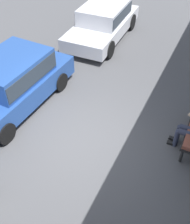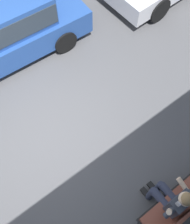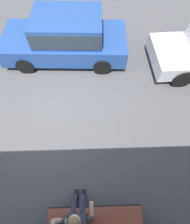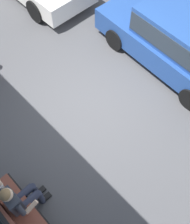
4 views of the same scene
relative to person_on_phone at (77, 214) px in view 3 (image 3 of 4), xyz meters
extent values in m
plane|color=#4C4C4F|center=(0.95, -2.67, -0.74)|extent=(60.00, 60.00, 0.00)
cylinder|color=black|center=(0.56, -0.06, -0.52)|extent=(0.07, 0.07, 0.44)
cylinder|color=black|center=(-1.27, -0.06, -0.52)|extent=(0.07, 0.07, 0.44)
cube|color=black|center=(-0.36, 0.13, -0.27)|extent=(1.99, 0.55, 0.06)
cube|color=brown|center=(-0.36, 0.13, -0.19)|extent=(1.93, 0.49, 0.10)
cylinder|color=#2D3347|center=(0.09, -0.11, -0.19)|extent=(0.15, 0.42, 0.15)
cylinder|color=#2D3347|center=(0.09, -0.32, -0.47)|extent=(0.12, 0.12, 0.55)
cube|color=black|center=(0.09, -0.40, -0.71)|extent=(0.10, 0.24, 0.07)
cylinder|color=#2D3347|center=(-0.09, -0.11, -0.19)|extent=(0.15, 0.42, 0.15)
cylinder|color=#2D3347|center=(-0.09, -0.32, -0.47)|extent=(0.12, 0.12, 0.55)
cube|color=black|center=(-0.09, -0.40, -0.71)|extent=(0.10, 0.24, 0.07)
cube|color=#2D3347|center=(0.00, 0.10, -0.19)|extent=(0.34, 0.24, 0.14)
cube|color=#333842|center=(0.00, 0.10, 0.09)|extent=(0.38, 0.22, 0.56)
sphere|color=beige|center=(0.00, 0.10, 0.51)|extent=(0.22, 0.22, 0.22)
sphere|color=olive|center=(0.00, 0.11, 0.54)|extent=(0.20, 0.20, 0.20)
cylinder|color=#333842|center=(-0.24, 0.08, 0.20)|extent=(0.20, 0.10, 0.28)
cylinder|color=beige|center=(-0.29, -0.08, 0.08)|extent=(0.08, 0.27, 0.17)
cylinder|color=#333842|center=(0.24, 0.10, 0.27)|extent=(0.25, 0.10, 0.22)
cylinder|color=beige|center=(0.31, 0.08, 0.46)|extent=(0.16, 0.08, 0.25)
cube|color=silver|center=(0.14, 0.08, 0.50)|extent=(0.02, 0.07, 0.15)
cylinder|color=black|center=(-3.29, -3.68, -0.40)|extent=(0.68, 0.20, 0.68)
cylinder|color=black|center=(-3.23, -5.38, -0.40)|extent=(0.68, 0.20, 0.68)
cube|color=#23478E|center=(0.55, -5.23, -0.20)|extent=(4.31, 2.00, 0.62)
cube|color=#23478E|center=(0.38, -5.22, 0.46)|extent=(2.27, 1.69, 0.70)
cube|color=#28333D|center=(0.38, -5.22, 0.46)|extent=(2.23, 1.73, 0.49)
cylinder|color=black|center=(1.90, -4.43, -0.44)|extent=(0.61, 0.21, 0.61)
cylinder|color=black|center=(1.82, -6.16, -0.44)|extent=(0.61, 0.21, 0.61)
cylinder|color=black|center=(-0.73, -4.31, -0.44)|extent=(0.61, 0.21, 0.61)
cylinder|color=black|center=(-0.80, -6.04, -0.44)|extent=(0.61, 0.21, 0.61)
camera|label=1|loc=(5.51, -0.07, 4.94)|focal=45.00mm
camera|label=2|loc=(1.58, -0.07, 4.83)|focal=45.00mm
camera|label=3|loc=(-0.36, -0.07, 3.99)|focal=28.00mm
camera|label=4|loc=(-1.88, -0.07, 5.03)|focal=45.00mm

